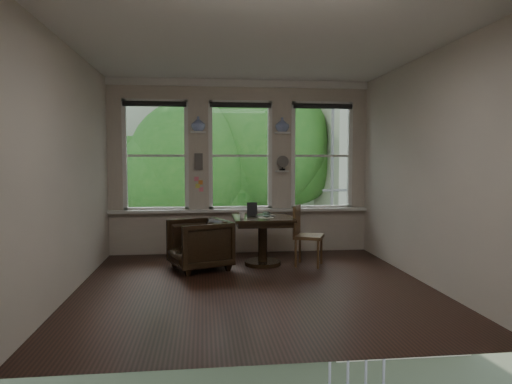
{
  "coord_description": "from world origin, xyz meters",
  "views": [
    {
      "loc": [
        -0.65,
        -5.73,
        1.62
      ],
      "look_at": [
        0.12,
        0.9,
        1.16
      ],
      "focal_mm": 32.0,
      "sensor_mm": 36.0,
      "label": 1
    }
  ],
  "objects": [
    {
      "name": "intercom",
      "position": [
        -0.72,
        2.18,
        1.6
      ],
      "size": [
        0.14,
        0.06,
        0.28
      ],
      "primitive_type": "cube",
      "color": "#59544F",
      "rests_on": "ground"
    },
    {
      "name": "vase_left",
      "position": [
        -0.72,
        2.15,
        2.24
      ],
      "size": [
        0.24,
        0.24,
        0.25
      ],
      "primitive_type": "imported",
      "color": "white",
      "rests_on": "shelf_left"
    },
    {
      "name": "wall_left",
      "position": [
        -2.25,
        0.0,
        1.5
      ],
      "size": [
        0.0,
        4.5,
        4.5
      ],
      "primitive_type": "plane",
      "rotation": [
        1.57,
        0.0,
        1.57
      ],
      "color": "#BCAFA0",
      "rests_on": "ground"
    },
    {
      "name": "laptop",
      "position": [
        0.31,
        1.16,
        0.76
      ],
      "size": [
        0.3,
        0.2,
        0.02
      ],
      "primitive_type": "imported",
      "rotation": [
        0.0,
        0.0,
        0.03
      ],
      "color": "black",
      "rests_on": "table"
    },
    {
      "name": "ground",
      "position": [
        0.0,
        0.0,
        0.0
      ],
      "size": [
        4.5,
        4.5,
        0.0
      ],
      "primitive_type": "plane",
      "color": "black",
      "rests_on": "ground"
    },
    {
      "name": "shelf_left",
      "position": [
        -0.72,
        2.15,
        2.1
      ],
      "size": [
        0.26,
        0.16,
        0.03
      ],
      "primitive_type": "cube",
      "color": "white",
      "rests_on": "ground"
    },
    {
      "name": "mug",
      "position": [
        -0.07,
        1.07,
        0.79
      ],
      "size": [
        0.1,
        0.1,
        0.09
      ],
      "primitive_type": "imported",
      "rotation": [
        0.0,
        0.0,
        0.1
      ],
      "color": "white",
      "rests_on": "table"
    },
    {
      "name": "tablet",
      "position": [
        0.1,
        1.27,
        0.86
      ],
      "size": [
        0.16,
        0.08,
        0.22
      ],
      "primitive_type": "cube",
      "rotation": [
        -0.26,
        0.0,
        -0.06
      ],
      "color": "black",
      "rests_on": "table"
    },
    {
      "name": "shelf_right",
      "position": [
        0.72,
        2.15,
        2.1
      ],
      "size": [
        0.26,
        0.16,
        0.03
      ],
      "primitive_type": "cube",
      "color": "white",
      "rests_on": "ground"
    },
    {
      "name": "table",
      "position": [
        0.26,
        1.2,
        0.38
      ],
      "size": [
        0.9,
        0.9,
        0.75
      ],
      "primitive_type": null,
      "color": "black",
      "rests_on": "ground"
    },
    {
      "name": "papers",
      "position": [
        0.27,
        1.18,
        0.75
      ],
      "size": [
        0.28,
        0.34,
        0.0
      ],
      "primitive_type": "cube",
      "rotation": [
        0.0,
        0.0,
        0.22
      ],
      "color": "silver",
      "rests_on": "table"
    },
    {
      "name": "armchair_left",
      "position": [
        -0.71,
        1.03,
        0.37
      ],
      "size": [
        1.05,
        1.04,
        0.75
      ],
      "primitive_type": "imported",
      "rotation": [
        0.0,
        0.0,
        -1.2
      ],
      "color": "black",
      "rests_on": "ground"
    },
    {
      "name": "window_left",
      "position": [
        -1.45,
        2.25,
        1.7
      ],
      "size": [
        1.1,
        0.12,
        1.9
      ],
      "primitive_type": null,
      "color": "white",
      "rests_on": "ground"
    },
    {
      "name": "wall_front",
      "position": [
        0.0,
        -2.25,
        1.5
      ],
      "size": [
        4.5,
        0.0,
        4.5
      ],
      "primitive_type": "plane",
      "rotation": [
        -1.57,
        0.0,
        0.0
      ],
      "color": "#BCAFA0",
      "rests_on": "ground"
    },
    {
      "name": "wall_back",
      "position": [
        0.0,
        2.25,
        1.5
      ],
      "size": [
        4.5,
        0.0,
        4.5
      ],
      "primitive_type": "plane",
      "rotation": [
        1.57,
        0.0,
        0.0
      ],
      "color": "#BCAFA0",
      "rests_on": "ground"
    },
    {
      "name": "cushion_red",
      "position": [
        -0.71,
        1.03,
        0.45
      ],
      "size": [
        0.45,
        0.45,
        0.06
      ],
      "primitive_type": "cube",
      "color": "maroon",
      "rests_on": "armchair_left"
    },
    {
      "name": "side_chair_right",
      "position": [
        0.96,
        1.08,
        0.46
      ],
      "size": [
        0.55,
        0.55,
        0.92
      ],
      "primitive_type": null,
      "rotation": [
        0.0,
        0.0,
        1.17
      ],
      "color": "#412A17",
      "rests_on": "ground"
    },
    {
      "name": "sticky_notes",
      "position": [
        -0.72,
        2.19,
        1.25
      ],
      "size": [
        0.16,
        0.01,
        0.24
      ],
      "primitive_type": null,
      "color": "pink",
      "rests_on": "ground"
    },
    {
      "name": "vase_right",
      "position": [
        0.72,
        2.15,
        2.24
      ],
      "size": [
        0.24,
        0.24,
        0.25
      ],
      "primitive_type": "imported",
      "color": "white",
      "rests_on": "shelf_right"
    },
    {
      "name": "wall_right",
      "position": [
        2.25,
        0.0,
        1.5
      ],
      "size": [
        0.0,
        4.5,
        4.5
      ],
      "primitive_type": "plane",
      "rotation": [
        1.57,
        0.0,
        -1.57
      ],
      "color": "#BCAFA0",
      "rests_on": "ground"
    },
    {
      "name": "drinking_glass",
      "position": [
        0.3,
        1.1,
        0.79
      ],
      "size": [
        0.14,
        0.14,
        0.09
      ],
      "primitive_type": "imported",
      "rotation": [
        0.0,
        0.0,
        0.31
      ],
      "color": "white",
      "rests_on": "table"
    },
    {
      "name": "desk_fan",
      "position": [
        0.72,
        2.13,
        1.53
      ],
      "size": [
        0.2,
        0.2,
        0.24
      ],
      "primitive_type": null,
      "color": "#59544F",
      "rests_on": "ground"
    },
    {
      "name": "window_right",
      "position": [
        1.45,
        2.25,
        1.7
      ],
      "size": [
        1.1,
        0.12,
        1.9
      ],
      "primitive_type": null,
      "color": "white",
      "rests_on": "ground"
    },
    {
      "name": "ceiling",
      "position": [
        0.0,
        0.0,
        3.0
      ],
      "size": [
        4.5,
        4.5,
        0.0
      ],
      "primitive_type": "plane",
      "rotation": [
        3.14,
        0.0,
        0.0
      ],
      "color": "silver",
      "rests_on": "ground"
    },
    {
      "name": "window_center",
      "position": [
        0.0,
        2.25,
        1.7
      ],
      "size": [
        1.1,
        0.12,
        1.9
      ],
      "primitive_type": null,
      "color": "white",
      "rests_on": "ground"
    }
  ]
}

